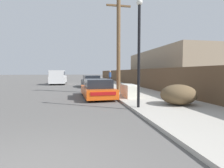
# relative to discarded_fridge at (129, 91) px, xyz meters

# --- Properties ---
(sidewalk_curb) EXTENTS (4.20, 63.00, 0.12)m
(sidewalk_curb) POSITION_rel_discarded_fridge_xyz_m (1.28, 15.75, -0.44)
(sidewalk_curb) COLOR #ADA89E
(sidewalk_curb) RESTS_ON ground
(discarded_fridge) EXTENTS (0.74, 1.78, 0.79)m
(discarded_fridge) POSITION_rel_discarded_fridge_xyz_m (0.00, 0.00, 0.00)
(discarded_fridge) COLOR silver
(discarded_fridge) RESTS_ON sidewalk_curb
(parked_sports_car_red) EXTENTS (2.02, 4.41, 1.20)m
(parked_sports_car_red) POSITION_rel_discarded_fridge_xyz_m (-1.89, 0.88, 0.05)
(parked_sports_car_red) COLOR #E05114
(parked_sports_car_red) RESTS_ON ground
(car_parked_mid) EXTENTS (2.17, 4.22, 1.27)m
(car_parked_mid) POSITION_rel_discarded_fridge_xyz_m (-1.71, 9.11, 0.10)
(car_parked_mid) COLOR black
(car_parked_mid) RESTS_ON ground
(pickup_truck) EXTENTS (1.99, 5.39, 1.86)m
(pickup_truck) POSITION_rel_discarded_fridge_xyz_m (-5.78, 14.03, 0.42)
(pickup_truck) COLOR silver
(pickup_truck) RESTS_ON ground
(utility_pole) EXTENTS (1.80, 0.29, 7.04)m
(utility_pole) POSITION_rel_discarded_fridge_xyz_m (-0.13, 2.43, 3.26)
(utility_pole) COLOR brown
(utility_pole) RESTS_ON sidewalk_curb
(street_lamp) EXTENTS (0.26, 0.26, 4.57)m
(street_lamp) POSITION_rel_discarded_fridge_xyz_m (-0.51, -3.13, 2.28)
(street_lamp) COLOR black
(street_lamp) RESTS_ON sidewalk_curb
(brush_pile) EXTENTS (1.70, 1.48, 0.95)m
(brush_pile) POSITION_rel_discarded_fridge_xyz_m (1.54, -2.89, 0.09)
(brush_pile) COLOR brown
(brush_pile) RESTS_ON sidewalk_curb
(wooden_fence) EXTENTS (0.08, 43.97, 1.83)m
(wooden_fence) POSITION_rel_discarded_fridge_xyz_m (3.23, 14.26, 0.53)
(wooden_fence) COLOR brown
(wooden_fence) RESTS_ON sidewalk_curb
(building_right_house) EXTENTS (6.00, 14.63, 4.27)m
(building_right_house) POSITION_rel_discarded_fridge_xyz_m (8.34, 10.10, 1.64)
(building_right_house) COLOR gray
(building_right_house) RESTS_ON ground
(pedestrian) EXTENTS (0.34, 0.34, 1.73)m
(pedestrian) POSITION_rel_discarded_fridge_xyz_m (1.35, 14.33, 0.51)
(pedestrian) COLOR #282D42
(pedestrian) RESTS_ON sidewalk_curb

